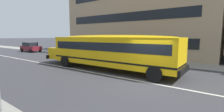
{
  "coord_description": "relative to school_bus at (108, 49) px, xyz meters",
  "views": [
    {
      "loc": [
        3.85,
        -8.66,
        2.75
      ],
      "look_at": [
        -3.14,
        0.73,
        1.27
      ],
      "focal_mm": 25.79,
      "sensor_mm": 36.0,
      "label": 1
    }
  ],
  "objects": [
    {
      "name": "school_bus",
      "position": [
        0.0,
        0.0,
        0.0
      ],
      "size": [
        12.64,
        3.0,
        2.82
      ],
      "rotation": [
        0.0,
        0.0,
        3.16
      ],
      "color": "yellow",
      "rests_on": "ground_plane"
    },
    {
      "name": "ground_plane",
      "position": [
        4.06,
        -1.46,
        -1.67
      ],
      "size": [
        400.0,
        400.0,
        0.0
      ],
      "primitive_type": "plane",
      "color": "#38383D"
    },
    {
      "name": "lane_centreline",
      "position": [
        4.06,
        -1.46,
        -1.67
      ],
      "size": [
        110.0,
        0.16,
        0.01
      ],
      "primitive_type": "cube",
      "color": "silver",
      "rests_on": "ground_plane"
    },
    {
      "name": "sidewalk_far",
      "position": [
        4.06,
        6.2,
        -1.67
      ],
      "size": [
        120.0,
        3.0,
        0.01
      ],
      "primitive_type": "cube",
      "color": "gray",
      "rests_on": "ground_plane"
    },
    {
      "name": "apartment_block_far_left",
      "position": [
        -3.57,
        13.83,
        4.98
      ],
      "size": [
        21.36,
        12.31,
        13.3
      ],
      "color": "tan",
      "rests_on": "ground_plane"
    },
    {
      "name": "parked_car_maroon_mid_block",
      "position": [
        -19.82,
        3.67,
        -0.83
      ],
      "size": [
        3.99,
        2.06,
        1.64
      ],
      "rotation": [
        0.0,
        0.0,
        0.06
      ],
      "color": "maroon",
      "rests_on": "ground_plane"
    }
  ]
}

